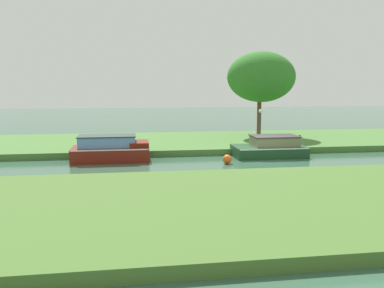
# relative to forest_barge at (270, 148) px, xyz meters

# --- Properties ---
(ground_plane) EXTENTS (120.00, 120.00, 0.00)m
(ground_plane) POSITION_rel_forest_barge_xyz_m (-0.80, -1.20, -0.55)
(ground_plane) COLOR #355A45
(riverbank_far) EXTENTS (72.00, 10.00, 0.40)m
(riverbank_far) POSITION_rel_forest_barge_xyz_m (-0.80, 5.80, -0.35)
(riverbank_far) COLOR #487535
(riverbank_far) RESTS_ON ground_plane
(riverbank_near) EXTENTS (72.00, 10.00, 0.40)m
(riverbank_near) POSITION_rel_forest_barge_xyz_m (-0.80, -10.20, -0.35)
(riverbank_near) COLOR #486C2D
(riverbank_near) RESTS_ON ground_plane
(forest_barge) EXTENTS (4.42, 2.31, 1.32)m
(forest_barge) POSITION_rel_forest_barge_xyz_m (0.00, 0.00, 0.00)
(forest_barge) COLOR #1C4123
(forest_barge) RESTS_ON ground_plane
(maroon_narrowboat) EXTENTS (4.43, 2.20, 1.52)m
(maroon_narrowboat) POSITION_rel_forest_barge_xyz_m (-9.77, 0.00, 0.13)
(maroon_narrowboat) COLOR maroon
(maroon_narrowboat) RESTS_ON ground_plane
(willow_tree_left) EXTENTS (5.47, 4.20, 6.69)m
(willow_tree_left) POSITION_rel_forest_barge_xyz_m (1.65, 7.12, 4.53)
(willow_tree_left) COLOR brown
(willow_tree_left) RESTS_ON riverbank_far
(lamp_post) EXTENTS (0.24, 0.24, 2.45)m
(lamp_post) POSITION_rel_forest_barge_xyz_m (-0.04, 1.96, 1.43)
(lamp_post) COLOR #333338
(lamp_post) RESTS_ON riverbank_far
(mooring_post_near) EXTENTS (0.15, 0.15, 0.74)m
(mooring_post_near) POSITION_rel_forest_barge_xyz_m (2.52, 1.40, 0.22)
(mooring_post_near) COLOR brown
(mooring_post_near) RESTS_ON riverbank_far
(channel_buoy) EXTENTS (0.53, 0.53, 0.53)m
(channel_buoy) POSITION_rel_forest_barge_xyz_m (-3.21, -1.90, -0.29)
(channel_buoy) COLOR #E55919
(channel_buoy) RESTS_ON ground_plane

